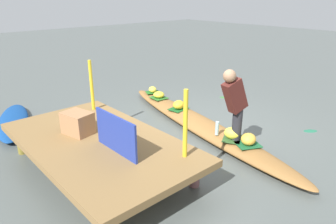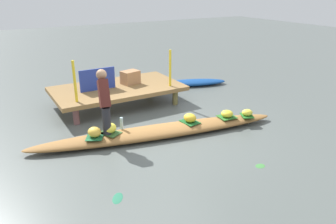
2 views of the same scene
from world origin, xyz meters
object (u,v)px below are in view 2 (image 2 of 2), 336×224
object	(u,v)px
market_banner	(98,79)
produce_crate	(130,77)
vendor_boat	(159,131)
water_bottle	(122,123)
moored_boat	(192,83)
banana_bunch_2	(190,118)
banana_bunch_0	(110,128)
banana_bunch_4	(247,113)
vendor_person	(104,99)
banana_bunch_3	(94,132)
banana_bunch_1	(227,114)

from	to	relation	value
market_banner	produce_crate	bearing A→B (deg)	5.49
vendor_boat	water_bottle	xyz separation A→B (m)	(-0.69, 0.29, 0.22)
moored_boat	banana_bunch_2	xyz separation A→B (m)	(-1.93, -2.75, 0.21)
banana_bunch_2	banana_bunch_0	bearing A→B (deg)	168.72
banana_bunch_0	produce_crate	xyz separation A→B (m)	(1.37, 2.07, 0.34)
vendor_boat	moored_boat	size ratio (longest dim) A/B	2.47
vendor_boat	produce_crate	size ratio (longest dim) A/B	11.83
banana_bunch_4	market_banner	distance (m)	3.63
vendor_boat	produce_crate	world-z (taller)	produce_crate
vendor_person	vendor_boat	bearing A→B (deg)	-16.19
banana_bunch_3	banana_bunch_4	size ratio (longest dim) A/B	1.15
banana_bunch_3	banana_bunch_4	distance (m)	3.30
banana_bunch_4	market_banner	world-z (taller)	market_banner
moored_boat	banana_bunch_1	size ratio (longest dim) A/B	8.11
banana_bunch_2	market_banner	world-z (taller)	market_banner
produce_crate	moored_boat	bearing A→B (deg)	9.27
banana_bunch_1	banana_bunch_4	xyz separation A→B (m)	(0.43, -0.17, -0.00)
banana_bunch_1	banana_bunch_2	world-z (taller)	banana_bunch_2
banana_bunch_1	banana_bunch_0	bearing A→B (deg)	168.62
banana_bunch_0	banana_bunch_1	xyz separation A→B (m)	(2.49, -0.50, -0.02)
vendor_boat	banana_bunch_1	world-z (taller)	banana_bunch_1
banana_bunch_0	moored_boat	bearing A→B (deg)	34.16
banana_bunch_1	market_banner	bearing A→B (deg)	129.44
banana_bunch_2	water_bottle	xyz separation A→B (m)	(-1.37, 0.40, 0.03)
vendor_person	water_bottle	bearing A→B (deg)	-0.34
vendor_boat	water_bottle	size ratio (longest dim) A/B	21.53
moored_boat	water_bottle	xyz separation A→B (m)	(-3.30, -2.36, 0.24)
banana_bunch_0	produce_crate	size ratio (longest dim) A/B	0.63
moored_boat	banana_bunch_3	distance (m)	4.59
vendor_boat	produce_crate	distance (m)	2.39
moored_boat	banana_bunch_3	bearing A→B (deg)	-127.78
moored_boat	market_banner	world-z (taller)	market_banner
banana_bunch_3	banana_bunch_2	bearing A→B (deg)	-9.20
vendor_boat	market_banner	size ratio (longest dim) A/B	5.85
banana_bunch_3	produce_crate	bearing A→B (deg)	51.01
banana_bunch_1	banana_bunch_2	size ratio (longest dim) A/B	0.94
banana_bunch_0	banana_bunch_4	bearing A→B (deg)	-12.85
banana_bunch_3	vendor_boat	bearing A→B (deg)	-9.39
banana_bunch_2	produce_crate	bearing A→B (deg)	96.41
moored_boat	banana_bunch_1	distance (m)	3.13
vendor_person	market_banner	world-z (taller)	vendor_person
produce_crate	vendor_person	bearing A→B (deg)	-125.32
banana_bunch_3	market_banner	bearing A→B (deg)	68.69
banana_bunch_3	water_bottle	bearing A→B (deg)	7.76
banana_bunch_4	produce_crate	distance (m)	3.16
banana_bunch_0	banana_bunch_1	distance (m)	2.54
banana_bunch_4	vendor_person	size ratio (longest dim) A/B	0.19
banana_bunch_3	vendor_person	distance (m)	0.66
vendor_boat	water_bottle	bearing A→B (deg)	168.22
banana_bunch_0	banana_bunch_1	bearing A→B (deg)	-11.38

